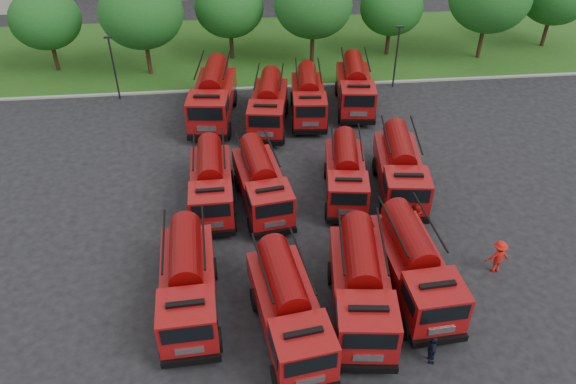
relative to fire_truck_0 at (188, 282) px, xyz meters
name	(u,v)px	position (x,y,z in m)	size (l,w,h in m)	color
ground	(259,233)	(3.56, 5.09, -1.68)	(140.00, 140.00, 0.00)	black
lawn	(243,49)	(3.56, 31.09, -1.62)	(70.00, 16.00, 0.12)	#214512
curb	(246,88)	(3.56, 22.99, -1.61)	(70.00, 0.30, 0.14)	gray
tree_1	(45,19)	(-12.44, 28.09, 2.87)	(5.71, 5.71, 6.98)	#382314
tree_2	(141,12)	(-4.44, 26.59, 3.68)	(6.72, 6.72, 8.22)	#382314
tree_3	(229,7)	(2.56, 29.09, 3.01)	(5.88, 5.88, 7.19)	#382314
tree_4	(313,4)	(9.56, 27.59, 3.54)	(6.55, 6.55, 8.01)	#382314
tree_5	(391,8)	(16.56, 28.59, 2.67)	(5.46, 5.46, 6.68)	#382314
lamp_post_0	(113,65)	(-6.44, 22.29, 1.22)	(0.60, 0.25, 5.11)	black
lamp_post_1	(397,53)	(15.56, 22.29, 1.22)	(0.60, 0.25, 5.11)	black
fire_truck_0	(188,282)	(0.00, 0.00, 0.00)	(2.99, 7.45, 3.33)	black
fire_truck_1	(289,308)	(4.52, -2.02, -0.01)	(3.54, 7.55, 3.31)	black
fire_truck_2	(361,285)	(7.99, -1.04, 0.05)	(3.46, 7.79, 3.43)	black
fire_truck_3	(415,266)	(10.82, 0.00, 0.01)	(3.09, 7.52, 3.35)	black
fire_truck_4	(211,182)	(1.00, 7.99, -0.09)	(2.68, 6.98, 3.15)	black
fire_truck_5	(262,182)	(3.92, 7.72, -0.09)	(3.38, 7.20, 3.15)	black
fire_truck_6	(346,173)	(8.99, 8.24, -0.15)	(3.18, 6.91, 3.03)	black
fire_truck_7	(400,168)	(12.29, 8.22, -0.02)	(3.36, 7.49, 3.30)	black
fire_truck_8	(213,96)	(1.04, 18.48, 0.15)	(3.63, 8.22, 3.62)	black
fire_truck_9	(268,105)	(4.98, 17.13, -0.06)	(3.44, 7.35, 3.22)	black
fire_truck_10	(308,97)	(8.01, 18.17, -0.11)	(2.94, 6.99, 3.11)	black
fire_truck_11	(355,86)	(11.71, 19.32, -0.02)	(3.31, 7.46, 3.29)	black
firefighter_2	(429,361)	(10.52, -4.22, -1.68)	(0.91, 0.52, 1.56)	black
firefighter_3	(494,270)	(15.53, 0.95, -1.68)	(1.25, 0.64, 1.93)	#B7130E
firefighter_4	(285,211)	(5.22, 6.88, -1.68)	(0.94, 0.62, 1.93)	black
firefighter_5	(414,228)	(12.32, 4.62, -1.68)	(1.63, 0.70, 1.76)	#B7130E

